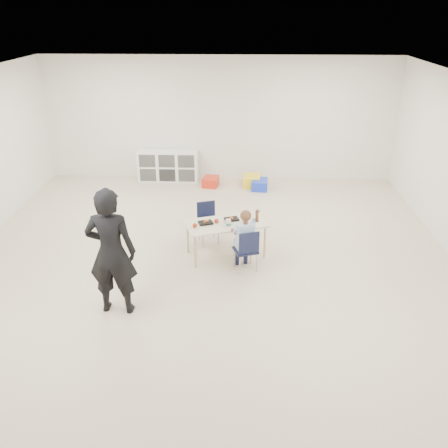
{
  "coord_description": "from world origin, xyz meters",
  "views": [
    {
      "loc": [
        0.52,
        -6.3,
        3.79
      ],
      "look_at": [
        0.28,
        0.02,
        0.85
      ],
      "focal_mm": 38.0,
      "sensor_mm": 36.0,
      "label": 1
    }
  ],
  "objects_px": {
    "child": "(246,238)",
    "cubby_shelf": "(168,166)",
    "chair_near": "(246,249)",
    "table": "(226,239)",
    "adult": "(111,252)"
  },
  "relations": [
    {
      "from": "chair_near",
      "to": "cubby_shelf",
      "type": "height_order",
      "value": "chair_near"
    },
    {
      "from": "table",
      "to": "cubby_shelf",
      "type": "xyz_separation_m",
      "value": [
        -1.48,
        3.65,
        0.05
      ]
    },
    {
      "from": "table",
      "to": "child",
      "type": "bearing_deg",
      "value": -74.5
    },
    {
      "from": "child",
      "to": "adult",
      "type": "xyz_separation_m",
      "value": [
        -1.74,
        -1.15,
        0.33
      ]
    },
    {
      "from": "adult",
      "to": "child",
      "type": "bearing_deg",
      "value": -145.41
    },
    {
      "from": "chair_near",
      "to": "adult",
      "type": "distance_m",
      "value": 2.15
    },
    {
      "from": "table",
      "to": "child",
      "type": "distance_m",
      "value": 0.62
    },
    {
      "from": "cubby_shelf",
      "to": "chair_near",
      "type": "bearing_deg",
      "value": -66.31
    },
    {
      "from": "child",
      "to": "table",
      "type": "bearing_deg",
      "value": 105.5
    },
    {
      "from": "cubby_shelf",
      "to": "table",
      "type": "bearing_deg",
      "value": -67.87
    },
    {
      "from": "chair_near",
      "to": "adult",
      "type": "xyz_separation_m",
      "value": [
        -1.74,
        -1.15,
        0.53
      ]
    },
    {
      "from": "child",
      "to": "cubby_shelf",
      "type": "xyz_separation_m",
      "value": [
        -1.8,
        4.11,
        -0.21
      ]
    },
    {
      "from": "child",
      "to": "cubby_shelf",
      "type": "height_order",
      "value": "child"
    },
    {
      "from": "table",
      "to": "chair_near",
      "type": "height_order",
      "value": "chair_near"
    },
    {
      "from": "child",
      "to": "cubby_shelf",
      "type": "distance_m",
      "value": 4.49
    }
  ]
}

